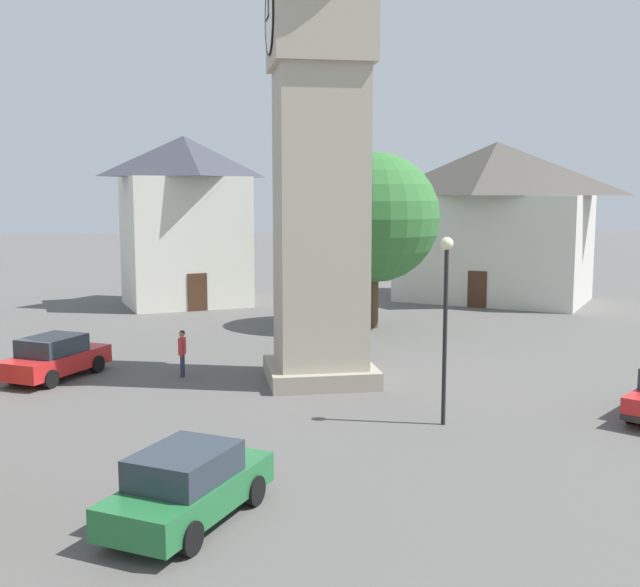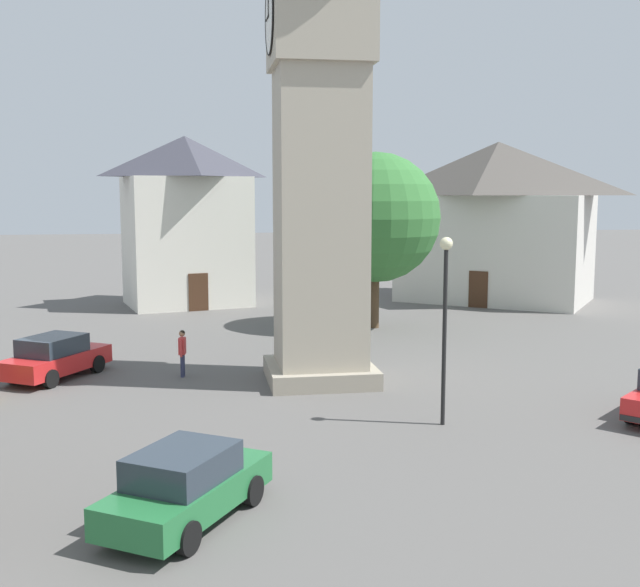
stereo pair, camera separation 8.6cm
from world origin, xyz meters
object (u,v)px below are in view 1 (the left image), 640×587
Objects in this scene: car_silver_kerb at (55,357)px; building_corner_back at (185,220)px; tree at (375,218)px; building_shop_left at (495,220)px; pedestrian at (182,349)px; clock_tower at (320,43)px; car_blue_kerb at (188,485)px; lamp_post at (446,301)px.

building_corner_back is at bearing -14.22° from car_silver_kerb.
building_shop_left reaches higher than tree.
tree is at bearing -58.47° from car_silver_kerb.
building_corner_back is at bearing 86.92° from building_shop_left.
clock_tower is at bearing -106.01° from pedestrian.
car_blue_kerb is at bearing 157.56° from tree.
pedestrian is 0.13× the size of building_shop_left.
car_blue_kerb is 13.81m from car_silver_kerb.
building_shop_left is at bearing -47.29° from pedestrian.
building_shop_left is 1.37× the size of building_corner_back.
lamp_post is (-7.49, -11.82, 2.77)m from car_silver_kerb.
clock_tower reaches higher than tree.
lamp_post is at bearing -133.48° from pedestrian.
car_silver_kerb is (1.85, 9.20, -10.70)m from clock_tower.
tree is (8.77, -9.06, 4.33)m from pedestrian.
car_silver_kerb is 2.60× the size of pedestrian.
building_corner_back is (19.44, 4.74, -6.50)m from clock_tower.
car_silver_kerb is (12.97, 4.72, 0.00)m from car_blue_kerb.
car_silver_kerb is 0.33× the size of building_shop_left.
car_silver_kerb is at bearing 20.00° from car_blue_kerb.
tree is 15.96m from lamp_post.
pedestrian reaches higher than car_silver_kerb.
building_shop_left is at bearing -54.13° from car_silver_kerb.
clock_tower reaches higher than building_corner_back.
building_corner_back reaches higher than pedestrian.
car_blue_kerb is 12.49m from pedestrian.
building_corner_back is at bearing 16.37° from lamp_post.
car_silver_kerb is at bearing 165.78° from building_corner_back.
clock_tower is 11.62× the size of pedestrian.
pedestrian is 10.48m from lamp_post.
pedestrian reaches higher than car_blue_kerb.
clock_tower is 10.07m from lamp_post.
building_shop_left is (17.08, -18.50, 3.86)m from pedestrian.
building_shop_left reaches higher than car_blue_kerb.
clock_tower is 23.93m from building_shop_left.
clock_tower is 11.56m from pedestrian.
lamp_post is at bearing -122.35° from car_silver_kerb.
car_blue_kerb is 2.59× the size of pedestrian.
car_silver_kerb is 0.45× the size of building_corner_back.
building_corner_back is (30.56, 0.27, 4.20)m from car_blue_kerb.
tree is (10.14, -4.30, -6.11)m from clock_tower.
tree is 1.59× the size of lamp_post.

